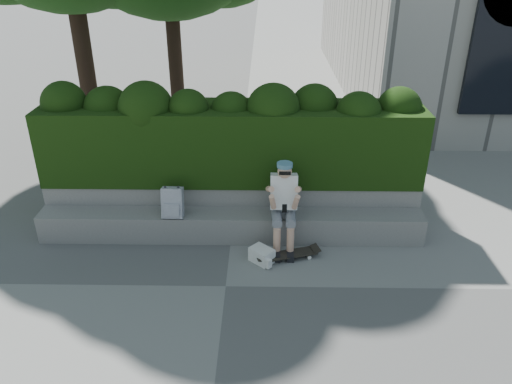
{
  "coord_description": "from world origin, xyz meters",
  "views": [
    {
      "loc": [
        0.51,
        -5.52,
        4.24
      ],
      "look_at": [
        0.4,
        1.0,
        0.95
      ],
      "focal_mm": 35.0,
      "sensor_mm": 36.0,
      "label": 1
    }
  ],
  "objects_px": {
    "skateboard": "(288,255)",
    "backpack_plaid": "(173,203)",
    "person": "(284,202)",
    "backpack_ground": "(262,255)"
  },
  "relations": [
    {
      "from": "backpack_ground",
      "to": "backpack_plaid",
      "type": "bearing_deg",
      "value": -159.11
    },
    {
      "from": "skateboard",
      "to": "backpack_ground",
      "type": "relative_size",
      "value": 2.66
    },
    {
      "from": "skateboard",
      "to": "backpack_plaid",
      "type": "distance_m",
      "value": 1.91
    },
    {
      "from": "backpack_plaid",
      "to": "backpack_ground",
      "type": "distance_m",
      "value": 1.58
    },
    {
      "from": "skateboard",
      "to": "backpack_plaid",
      "type": "xyz_separation_m",
      "value": [
        -1.75,
        0.48,
        0.61
      ]
    },
    {
      "from": "person",
      "to": "backpack_ground",
      "type": "xyz_separation_m",
      "value": [
        -0.32,
        -0.46,
        -0.64
      ]
    },
    {
      "from": "backpack_ground",
      "to": "person",
      "type": "bearing_deg",
      "value": 97.62
    },
    {
      "from": "person",
      "to": "backpack_plaid",
      "type": "height_order",
      "value": "person"
    },
    {
      "from": "skateboard",
      "to": "backpack_ground",
      "type": "xyz_separation_m",
      "value": [
        -0.39,
        -0.07,
        0.03
      ]
    },
    {
      "from": "person",
      "to": "skateboard",
      "type": "distance_m",
      "value": 0.79
    }
  ]
}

